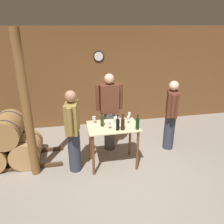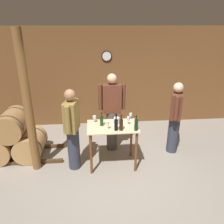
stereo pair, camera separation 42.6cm
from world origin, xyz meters
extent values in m
plane|color=gray|center=(0.00, 0.00, 0.00)|extent=(14.00, 14.00, 0.00)
cube|color=brown|center=(0.00, 2.61, 1.35)|extent=(8.40, 0.05, 2.70)
cylinder|color=black|center=(-0.09, 2.57, 1.94)|extent=(0.28, 0.03, 0.28)
cylinder|color=white|center=(-0.09, 2.55, 1.94)|extent=(0.23, 0.01, 0.23)
cube|color=#4C331E|center=(-2.19, 0.65, 0.04)|extent=(2.03, 0.06, 0.08)
cube|color=#4C331E|center=(-2.19, 1.26, 0.04)|extent=(2.03, 0.06, 0.08)
cylinder|color=#AD7F4C|center=(-2.49, 0.96, 0.29)|extent=(0.58, 0.77, 0.58)
cylinder|color=#38383D|center=(-2.49, 1.19, 0.29)|extent=(0.60, 0.03, 0.60)
cylinder|color=tan|center=(-1.88, 0.96, 0.29)|extent=(0.58, 0.77, 0.58)
cylinder|color=#38383D|center=(-1.88, 0.73, 0.29)|extent=(0.60, 0.03, 0.60)
cylinder|color=#38383D|center=(-1.88, 1.19, 0.29)|extent=(0.60, 0.03, 0.60)
cylinder|color=#9E7242|center=(-2.19, 0.96, 0.78)|extent=(0.58, 0.77, 0.58)
cylinder|color=#38383D|center=(-2.19, 0.73, 0.78)|extent=(0.60, 0.03, 0.60)
cylinder|color=#38383D|center=(-2.19, 1.19, 0.78)|extent=(0.60, 0.03, 0.60)
cube|color=beige|center=(-0.13, 0.50, 0.88)|extent=(0.99, 0.66, 0.02)
cylinder|color=brown|center=(-0.56, 0.23, 0.43)|extent=(0.05, 0.05, 0.87)
cylinder|color=brown|center=(0.31, 0.23, 0.43)|extent=(0.05, 0.05, 0.87)
cylinder|color=brown|center=(-0.56, 0.77, 0.43)|extent=(0.05, 0.05, 0.87)
cylinder|color=brown|center=(0.31, 0.77, 0.43)|extent=(0.05, 0.05, 0.87)
cylinder|color=brown|center=(-1.67, 0.50, 1.35)|extent=(0.16, 0.16, 2.70)
cylinder|color=#193819|center=(-0.33, 0.53, 0.98)|extent=(0.07, 0.07, 0.19)
cylinder|color=#193819|center=(-0.33, 0.53, 1.12)|extent=(0.02, 0.02, 0.07)
cylinder|color=black|center=(-0.33, 0.53, 1.15)|extent=(0.03, 0.03, 0.02)
cylinder|color=black|center=(-0.08, 0.30, 0.99)|extent=(0.07, 0.07, 0.21)
cylinder|color=black|center=(-0.08, 0.30, 1.15)|extent=(0.02, 0.02, 0.10)
cylinder|color=black|center=(-0.08, 0.30, 1.18)|extent=(0.03, 0.03, 0.02)
cylinder|color=black|center=(0.02, 0.29, 1.00)|extent=(0.07, 0.07, 0.22)
cylinder|color=black|center=(0.02, 0.29, 1.15)|extent=(0.02, 0.02, 0.09)
cylinder|color=black|center=(0.02, 0.29, 1.19)|extent=(0.03, 0.03, 0.02)
cylinder|color=black|center=(0.29, 0.26, 0.99)|extent=(0.07, 0.07, 0.22)
cylinder|color=black|center=(0.29, 0.26, 1.14)|extent=(0.02, 0.02, 0.08)
cylinder|color=black|center=(0.29, 0.26, 1.17)|extent=(0.03, 0.03, 0.02)
cylinder|color=silver|center=(-0.47, 0.69, 0.89)|extent=(0.06, 0.06, 0.00)
cylinder|color=silver|center=(-0.47, 0.69, 0.93)|extent=(0.01, 0.01, 0.08)
cylinder|color=silver|center=(-0.47, 0.69, 1.00)|extent=(0.07, 0.07, 0.06)
cylinder|color=silver|center=(-0.23, 0.37, 0.89)|extent=(0.06, 0.06, 0.00)
cylinder|color=silver|center=(-0.23, 0.37, 0.93)|extent=(0.01, 0.01, 0.09)
cylinder|color=silver|center=(-0.23, 0.37, 1.01)|extent=(0.06, 0.06, 0.07)
cylinder|color=silver|center=(0.19, 0.52, 0.89)|extent=(0.06, 0.06, 0.00)
cylinder|color=silver|center=(0.19, 0.52, 0.93)|extent=(0.01, 0.01, 0.09)
cylinder|color=silver|center=(0.19, 0.52, 1.02)|extent=(0.06, 0.06, 0.07)
cylinder|color=silver|center=(0.28, 0.77, 0.89)|extent=(0.06, 0.06, 0.00)
cylinder|color=silver|center=(0.28, 0.77, 0.93)|extent=(0.01, 0.01, 0.08)
cylinder|color=silver|center=(0.28, 0.77, 1.00)|extent=(0.06, 0.06, 0.06)
cylinder|color=silver|center=(-0.03, 0.60, 0.95)|extent=(0.12, 0.12, 0.13)
cylinder|color=#4C4742|center=(-0.08, 1.12, 0.46)|extent=(0.24, 0.24, 0.93)
cube|color=#592D1E|center=(-0.08, 1.12, 1.24)|extent=(0.40, 0.22, 0.63)
sphere|color=tan|center=(-0.08, 1.12, 1.68)|extent=(0.21, 0.21, 0.21)
cylinder|color=#592D1E|center=(0.17, 1.12, 1.27)|extent=(0.09, 0.09, 0.56)
cylinder|color=#592D1E|center=(-0.33, 1.12, 1.27)|extent=(0.09, 0.09, 0.56)
cylinder|color=#333847|center=(-0.90, 0.46, 0.42)|extent=(0.24, 0.24, 0.85)
cube|color=olive|center=(-0.90, 0.46, 1.14)|extent=(0.29, 0.43, 0.58)
sphere|color=#9E7051|center=(-0.90, 0.46, 1.55)|extent=(0.21, 0.21, 0.21)
cylinder|color=olive|center=(-0.94, 0.21, 1.17)|extent=(0.09, 0.09, 0.52)
cylinder|color=olive|center=(-0.86, 0.71, 1.17)|extent=(0.09, 0.09, 0.52)
cylinder|color=#333847|center=(1.28, 0.89, 0.42)|extent=(0.24, 0.24, 0.83)
cube|color=#592D1E|center=(1.28, 0.89, 1.11)|extent=(0.34, 0.45, 0.56)
sphere|color=beige|center=(1.28, 0.89, 1.52)|extent=(0.21, 0.21, 0.21)
cylinder|color=#592D1E|center=(1.37, 1.12, 1.14)|extent=(0.09, 0.09, 0.50)
cylinder|color=#592D1E|center=(1.20, 0.65, 1.14)|extent=(0.09, 0.09, 0.50)
camera|label=1|loc=(-0.89, -3.28, 2.73)|focal=35.00mm
camera|label=2|loc=(-0.47, -3.34, 2.73)|focal=35.00mm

